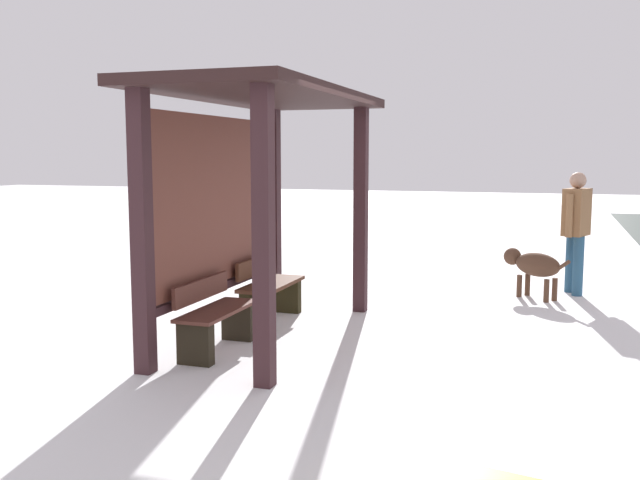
% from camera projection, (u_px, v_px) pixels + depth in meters
% --- Properties ---
extents(ground_plane, '(60.00, 60.00, 0.00)m').
position_uv_depth(ground_plane, '(271.00, 337.00, 7.36)').
color(ground_plane, white).
extents(bus_shelter, '(3.41, 1.58, 2.55)m').
position_uv_depth(bus_shelter, '(252.00, 156.00, 7.19)').
color(bus_shelter, '#371F23').
rests_on(bus_shelter, ground).
extents(bench_left_inside, '(1.11, 0.39, 0.70)m').
position_uv_depth(bench_left_inside, '(215.00, 319.00, 6.77)').
color(bench_left_inside, '#552D25').
rests_on(bench_left_inside, ground).
extents(bench_center_inside, '(1.11, 0.41, 0.73)m').
position_uv_depth(bench_center_inside, '(270.00, 292.00, 8.05)').
color(bench_center_inside, '#4C2A1B').
rests_on(bench_center_inside, ground).
extents(person_walking, '(0.61, 0.40, 1.67)m').
position_uv_depth(person_walking, '(576.00, 223.00, 9.51)').
color(person_walking, '#956943').
rests_on(person_walking, ground).
extents(dog, '(0.67, 0.87, 0.64)m').
position_uv_depth(dog, '(533.00, 265.00, 9.30)').
color(dog, '#513626').
rests_on(dog, ground).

